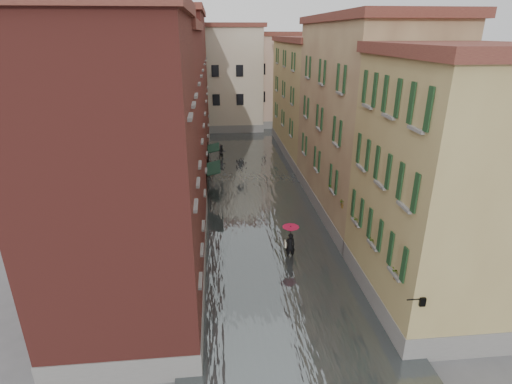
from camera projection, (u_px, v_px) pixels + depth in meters
name	position (u px, v px, depth m)	size (l,w,h in m)	color
ground	(280.00, 283.00, 21.22)	(120.00, 120.00, 0.00)	#575759
floodwater	(256.00, 191.00, 33.19)	(10.00, 60.00, 0.20)	#4C5354
building_left_near	(123.00, 187.00, 16.31)	(6.00, 8.00, 13.00)	maroon
building_left_mid	(158.00, 131.00, 26.56)	(6.00, 14.00, 12.50)	#5C211D
building_left_far	(176.00, 90.00, 40.14)	(6.00, 16.00, 14.00)	maroon
building_right_near	(445.00, 191.00, 17.88)	(6.00, 8.00, 11.50)	#9F8852
building_right_mid	(362.00, 123.00, 27.76)	(6.00, 14.00, 13.00)	tan
building_right_far	(312.00, 100.00, 41.90)	(6.00, 16.00, 11.50)	#9F8852
building_end_cream	(215.00, 80.00, 53.63)	(12.00, 9.00, 13.00)	beige
building_end_pink	(279.00, 81.00, 56.50)	(10.00, 9.00, 12.00)	#C8A68C
awning_near	(213.00, 169.00, 31.18)	(1.09, 3.19, 2.80)	#163223
awning_far	(213.00, 149.00, 36.59)	(1.09, 2.78, 2.80)	#163223
wall_lantern	(421.00, 301.00, 14.96)	(0.71, 0.22, 0.35)	black
window_planters	(359.00, 216.00, 20.75)	(0.59, 10.59, 0.84)	brown
pedestrian_main	(290.00, 239.00, 23.05)	(0.98, 0.98, 2.06)	black
pedestrian_far	(222.00, 152.00, 41.42)	(0.79, 0.61, 1.62)	black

